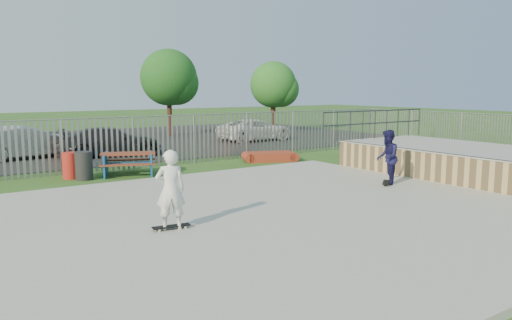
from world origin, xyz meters
TOP-DOWN VIEW (x-y plane):
  - ground at (0.00, 0.00)m, footprint 120.00×120.00m
  - concrete_slab at (0.00, 0.00)m, footprint 15.00×12.00m
  - quarter_pipe at (9.50, 1.04)m, footprint 5.50×7.05m
  - fence at (1.00, 4.59)m, footprint 26.04×16.02m
  - picnic_table at (0.33, 7.79)m, footprint 2.33×2.14m
  - funbox at (6.50, 7.66)m, footprint 2.16×1.63m
  - trash_bin_red at (-1.56, 8.21)m, footprint 0.54×0.54m
  - trash_bin_grey at (-1.25, 7.71)m, footprint 0.58×0.58m
  - parking_lot at (0.00, 19.00)m, footprint 40.00×18.00m
  - car_silver at (-1.89, 14.31)m, footprint 4.50×2.10m
  - car_dark at (1.45, 12.99)m, footprint 4.74×2.71m
  - car_white at (10.64, 14.84)m, footprint 4.64×2.25m
  - tree_mid at (7.76, 20.40)m, footprint 3.60×3.60m
  - tree_right at (14.82, 18.74)m, footprint 3.18×3.18m
  - skateboard_a at (5.96, 0.84)m, footprint 0.75×0.65m
  - skateboard_b at (-1.59, 0.05)m, footprint 0.82×0.32m
  - skater_navy at (5.96, 0.84)m, footprint 1.04×1.01m
  - skater_white at (-1.59, 0.05)m, footprint 0.71×0.58m

SIDE VIEW (x-z plane):
  - ground at x=0.00m, z-range 0.00..0.00m
  - parking_lot at x=0.00m, z-range 0.00..0.02m
  - concrete_slab at x=0.00m, z-range 0.00..0.15m
  - skateboard_a at x=5.96m, z-range 0.15..0.23m
  - skateboard_b at x=-1.59m, z-range 0.15..0.23m
  - funbox at x=6.50m, z-range 0.00..0.39m
  - picnic_table at x=0.33m, z-range 0.01..0.81m
  - trash_bin_red at x=-1.56m, z-range 0.00..0.90m
  - trash_bin_grey at x=-1.25m, z-range 0.00..0.96m
  - quarter_pipe at x=9.50m, z-range -0.54..1.65m
  - car_white at x=10.64m, z-range 0.02..1.29m
  - car_dark at x=1.45m, z-range 0.02..1.31m
  - car_silver at x=-1.89m, z-range 0.02..1.45m
  - skater_navy at x=5.96m, z-range 0.15..1.83m
  - skater_white at x=-1.59m, z-range 0.15..1.83m
  - fence at x=1.00m, z-range 0.00..2.00m
  - tree_right at x=14.82m, z-range 0.84..5.76m
  - tree_mid at x=7.76m, z-range 0.96..6.52m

